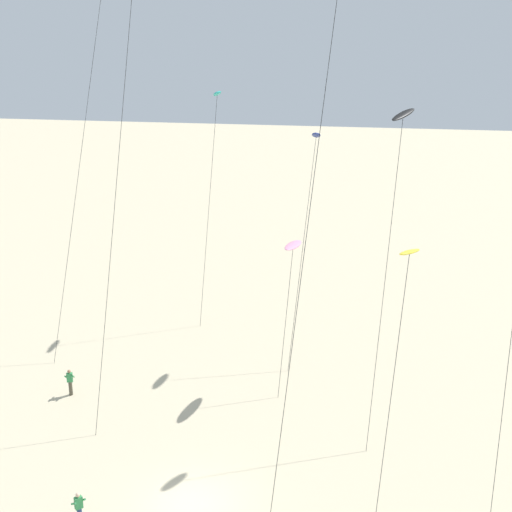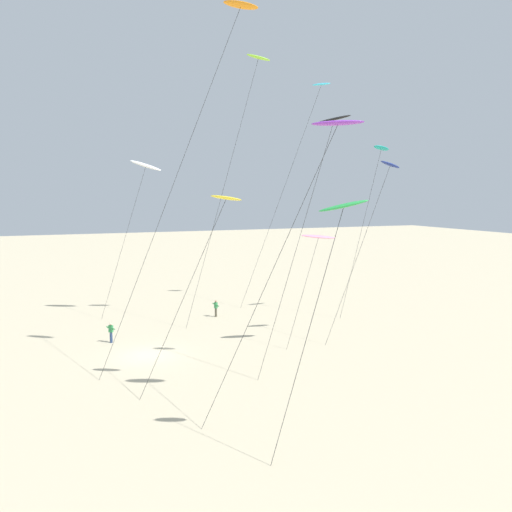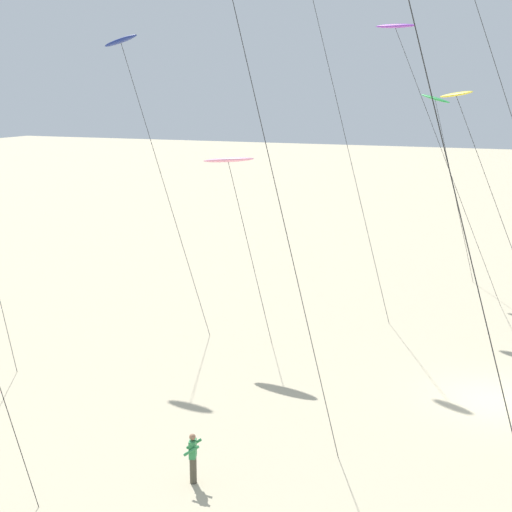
{
  "view_description": "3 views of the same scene",
  "coord_description": "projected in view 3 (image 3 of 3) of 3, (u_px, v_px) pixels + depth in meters",
  "views": [
    {
      "loc": [
        7.69,
        -25.66,
        20.99
      ],
      "look_at": [
        0.87,
        12.0,
        8.28
      ],
      "focal_mm": 48.38,
      "sensor_mm": 36.0,
      "label": 1
    },
    {
      "loc": [
        37.42,
        -6.33,
        11.97
      ],
      "look_at": [
        1.27,
        8.29,
        7.32
      ],
      "focal_mm": 35.64,
      "sensor_mm": 36.0,
      "label": 2
    },
    {
      "loc": [
        -27.25,
        -0.56,
        11.97
      ],
      "look_at": [
        0.22,
        10.33,
        4.95
      ],
      "focal_mm": 48.7,
      "sensor_mm": 36.0,
      "label": 3
    }
  ],
  "objects": [
    {
      "name": "ground_plane",
      "position": [
        495.0,
        400.0,
        27.62
      ],
      "size": [
        260.0,
        260.0,
        0.0
      ],
      "primitive_type": "plane",
      "color": "beige"
    },
    {
      "name": "kite_flyer_nearest",
      "position": [
        193.0,
        457.0,
        21.58
      ],
      "size": [
        0.65,
        0.63,
        1.67
      ],
      "color": "#4C4738",
      "rests_on": "ground"
    },
    {
      "name": "kite_black",
      "position": [
        314.0,
        3.0,
        35.48
      ],
      "size": [
        1.66,
        5.92,
        17.12
      ],
      "color": "black",
      "rests_on": "ground"
    },
    {
      "name": "kite_pink",
      "position": [
        228.0,
        161.0,
        32.85
      ],
      "size": [
        1.1,
        3.92,
        9.08
      ],
      "color": "pink",
      "rests_on": "ground"
    },
    {
      "name": "kite_purple",
      "position": [
        396.0,
        29.0,
        39.81
      ],
      "size": [
        2.19,
        8.39,
        15.82
      ],
      "color": "purple",
      "rests_on": "ground"
    },
    {
      "name": "kite_yellow",
      "position": [
        458.0,
        99.0,
        34.33
      ],
      "size": [
        1.61,
        6.09,
        12.1
      ],
      "color": "yellow",
      "rests_on": "ground"
    },
    {
      "name": "kite_green",
      "position": [
        436.0,
        102.0,
        43.59
      ],
      "size": [
        1.44,
        4.23,
        11.87
      ],
      "color": "green",
      "rests_on": "ground"
    },
    {
      "name": "kite_navy",
      "position": [
        122.0,
        46.0,
        34.28
      ],
      "size": [
        1.26,
        6.02,
        14.77
      ],
      "color": "navy",
      "rests_on": "ground"
    }
  ]
}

